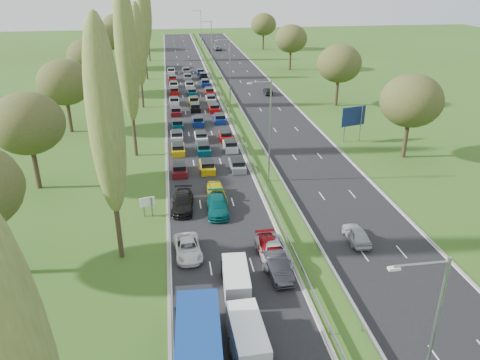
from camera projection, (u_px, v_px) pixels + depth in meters
ground at (229, 103)px, 89.09m from camera, size 260.00×260.00×0.00m
near_carriageway at (193, 101)px, 90.43m from camera, size 10.50×215.00×0.04m
far_carriageway at (261, 98)px, 92.28m from camera, size 10.50×215.00×0.04m
central_reservation at (227, 97)px, 91.13m from camera, size 2.36×215.00×0.32m
lamp_columns at (230, 73)px, 84.85m from camera, size 0.18×140.18×12.00m
poplar_row at (134, 46)px, 71.19m from camera, size 2.80×127.80×22.44m
woodland_left at (60, 87)px, 66.66m from camera, size 8.00×166.00×11.10m
woodland_right at (357, 73)px, 76.59m from camera, size 8.00×153.00×11.10m
traffic_queue_fill at (194, 105)px, 85.75m from camera, size 9.08×67.21×0.80m
near_car_2 at (188, 248)px, 40.78m from camera, size 2.52×4.95×1.34m
near_car_3 at (183, 202)px, 48.71m from camera, size 2.62×5.54×1.56m
near_car_7 at (218, 205)px, 48.02m from camera, size 2.44×5.38×1.53m
near_car_8 at (217, 192)px, 50.96m from camera, size 2.03×4.66×1.56m
near_car_9 at (278, 266)px, 38.07m from camera, size 1.89×4.82×1.56m
near_car_10 at (274, 252)px, 40.08m from camera, size 2.55×5.37×1.48m
near_car_11 at (271, 251)px, 40.28m from camera, size 2.21×5.12×1.47m
far_car_0 at (357, 234)px, 42.84m from camera, size 1.84×4.28×1.44m
far_car_1 at (268, 91)px, 94.72m from camera, size 1.58×4.08×1.33m
far_car_2 at (218, 48)px, 148.92m from camera, size 2.48×4.98×1.35m
blue_lorry at (198, 342)px, 28.55m from camera, size 2.62×9.42×3.98m
white_van_front at (247, 335)px, 30.45m from camera, size 2.07×5.27×2.12m
white_van_rear at (236, 278)px, 36.21m from camera, size 1.90×4.85×1.95m
info_sign at (148, 204)px, 47.04m from camera, size 1.48×0.45×2.10m
direction_sign at (353, 118)px, 67.18m from camera, size 3.87×1.22×5.20m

